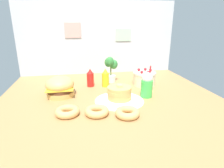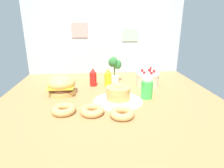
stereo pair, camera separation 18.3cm
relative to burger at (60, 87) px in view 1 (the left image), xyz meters
The scene contains 13 objects.
ground_plane 0.57m from the burger, 20.27° to the right, with size 2.32×2.19×0.02m, color #B27F4C.
back_wall 1.12m from the burger, 59.60° to the left, with size 2.32×0.04×1.07m.
doily_mat 0.65m from the burger, 22.60° to the right, with size 0.50×0.50×0.00m, color white.
burger is the anchor object (origin of this frame).
pancake_stack 0.65m from the burger, 22.51° to the right, with size 0.39×0.39×0.17m.
layer_cake 1.03m from the burger, 10.27° to the left, with size 0.28×0.28×0.21m.
ketchup_bottle 0.43m from the burger, 37.12° to the left, with size 0.09×0.09×0.23m.
mustard_bottle 0.57m from the burger, 23.08° to the left, with size 0.09×0.09×0.23m.
cream_soda_cup 0.93m from the burger, 11.86° to the right, with size 0.12×0.12×0.34m.
donut_pink_glaze 0.49m from the burger, 79.29° to the right, with size 0.21×0.21×0.06m.
donut_chocolate 0.62m from the burger, 56.42° to the right, with size 0.21×0.21×0.06m.
donut_vanilla 0.84m from the burger, 44.92° to the right, with size 0.21×0.21×0.06m.
potted_plant 0.74m from the burger, 32.19° to the left, with size 0.17×0.13×0.35m.
Camera 1 is at (-0.32, -1.79, 0.76)m, focal length 30.23 mm.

